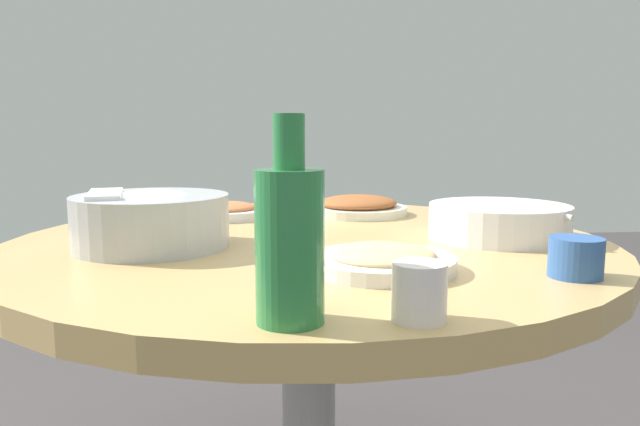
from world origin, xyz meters
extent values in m
cylinder|color=#99999E|center=(0.00, 0.00, 0.36)|extent=(0.11, 0.11, 0.67)
cylinder|color=tan|center=(0.00, 0.00, 0.72)|extent=(1.16, 1.16, 0.04)
cylinder|color=#B2B5BA|center=(0.06, -0.29, 0.79)|extent=(0.28, 0.28, 0.10)
ellipsoid|color=white|center=(0.06, -0.29, 0.79)|extent=(0.23, 0.23, 0.11)
cube|color=white|center=(0.08, -0.36, 0.84)|extent=(0.16, 0.08, 0.01)
cylinder|color=white|center=(0.04, 0.37, 0.77)|extent=(0.27, 0.27, 0.07)
cylinder|color=black|center=(0.04, 0.37, 0.77)|extent=(0.24, 0.24, 0.05)
cylinder|color=silver|center=(0.04, 0.37, 0.80)|extent=(0.25, 0.18, 0.01)
cylinder|color=silver|center=(-0.31, 0.15, 0.75)|extent=(0.24, 0.24, 0.02)
ellipsoid|color=brown|center=(-0.31, 0.15, 0.77)|extent=(0.19, 0.19, 0.04)
cylinder|color=white|center=(0.28, 0.09, 0.75)|extent=(0.22, 0.22, 0.02)
ellipsoid|color=#DBB77C|center=(0.28, 0.09, 0.77)|extent=(0.16, 0.16, 0.03)
cylinder|color=silver|center=(-0.29, -0.18, 0.75)|extent=(0.20, 0.20, 0.02)
ellipsoid|color=#BA693C|center=(-0.29, -0.18, 0.76)|extent=(0.14, 0.14, 0.03)
cylinder|color=#29773E|center=(0.51, -0.06, 0.83)|extent=(0.08, 0.08, 0.17)
cylinder|color=#29773E|center=(0.51, -0.06, 0.94)|extent=(0.03, 0.03, 0.06)
cylinder|color=white|center=(0.52, 0.08, 0.77)|extent=(0.06, 0.06, 0.07)
cylinder|color=#2F5698|center=(0.35, 0.36, 0.77)|extent=(0.08, 0.08, 0.06)
camera|label=1|loc=(1.14, -0.09, 0.95)|focal=33.18mm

